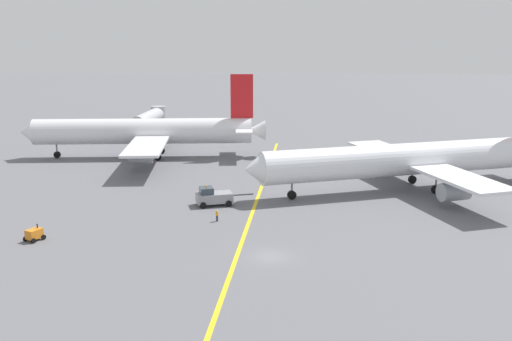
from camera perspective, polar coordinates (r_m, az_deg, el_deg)
The scene contains 8 objects.
ground_plane at distance 68.33m, azimuth 1.34°, elevation -7.99°, with size 600.00×600.00×0.00m, color slate.
taxiway_stripe at distance 78.01m, azimuth -0.84°, elevation -5.31°, with size 0.50×120.00×0.01m, color yellow.
airliner_at_gate_left at distance 122.19m, azimuth -10.18°, elevation 3.56°, with size 47.89×44.13×16.20m.
airliner_being_pushed at distance 98.16m, azimuth 14.05°, elevation 0.98°, with size 50.31×38.44×15.68m.
pushback_tug at distance 87.70m, azimuth -4.00°, elevation -2.43°, with size 8.29×4.29×2.99m.
gse_gpu_cart_small at distance 77.65m, azimuth -19.91°, elevation -5.58°, with size 2.33×2.58×1.90m.
ground_crew_ramp_agent_by_cones at distance 80.43m, azimuth -3.64°, elevation -4.18°, with size 0.36×0.50×1.55m.
jet_bridge at distance 151.89m, azimuth -9.74°, elevation 4.93°, with size 3.99×19.98×5.72m.
Camera 1 is at (3.86, -63.77, 24.24)m, focal length 43.06 mm.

